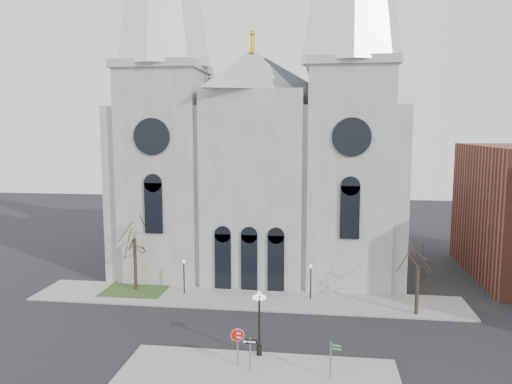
# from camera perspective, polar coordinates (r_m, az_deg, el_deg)

# --- Properties ---
(ground) EXTENTS (160.00, 160.00, 0.00)m
(ground) POSITION_cam_1_polar(r_m,az_deg,el_deg) (37.39, -3.93, -17.71)
(ground) COLOR black
(ground) RESTS_ON ground
(sidewalk_far) EXTENTS (40.00, 6.00, 0.14)m
(sidewalk_far) POSITION_cam_1_polar(r_m,az_deg,el_deg) (47.40, -1.21, -12.08)
(sidewalk_far) COLOR gray
(sidewalk_far) RESTS_ON ground
(grass_patch) EXTENTS (6.00, 5.00, 0.18)m
(grass_patch) POSITION_cam_1_polar(r_m,az_deg,el_deg) (51.08, -13.54, -10.82)
(grass_patch) COLOR #2C461E
(grass_patch) RESTS_ON ground
(cathedral) EXTENTS (33.00, 26.66, 54.00)m
(cathedral) POSITION_cam_1_polar(r_m,az_deg,el_deg) (56.53, 0.62, 10.01)
(cathedral) COLOR gray
(cathedral) RESTS_ON ground
(tree_left) EXTENTS (3.20, 3.20, 7.50)m
(tree_left) POSITION_cam_1_polar(r_m,az_deg,el_deg) (49.67, -13.73, -4.78)
(tree_left) COLOR black
(tree_left) RESTS_ON ground
(tree_right) EXTENTS (3.20, 3.20, 6.00)m
(tree_right) POSITION_cam_1_polar(r_m,az_deg,el_deg) (44.42, 18.04, -7.85)
(tree_right) COLOR black
(tree_right) RESTS_ON ground
(ped_lamp_left) EXTENTS (0.32, 0.32, 3.26)m
(ped_lamp_left) POSITION_cam_1_polar(r_m,az_deg,el_deg) (48.42, -8.24, -8.93)
(ped_lamp_left) COLOR black
(ped_lamp_left) RESTS_ON sidewalk_far
(ped_lamp_right) EXTENTS (0.32, 0.32, 3.26)m
(ped_lamp_right) POSITION_cam_1_polar(r_m,az_deg,el_deg) (46.68, 6.28, -9.52)
(ped_lamp_right) COLOR black
(ped_lamp_right) RESTS_ON sidewalk_far
(stop_sign) EXTENTS (0.92, 0.19, 2.58)m
(stop_sign) POSITION_cam_1_polar(r_m,az_deg,el_deg) (34.34, -2.12, -16.44)
(stop_sign) COLOR slate
(stop_sign) RESTS_ON sidewalk_near
(globe_lamp) EXTENTS (1.16, 1.16, 4.60)m
(globe_lamp) POSITION_cam_1_polar(r_m,az_deg,el_deg) (35.33, 0.37, -13.88)
(globe_lamp) COLOR black
(globe_lamp) RESTS_ON sidewalk_near
(one_way_sign) EXTENTS (0.95, 0.09, 2.17)m
(one_way_sign) POSITION_cam_1_polar(r_m,az_deg,el_deg) (33.95, -0.66, -17.40)
(one_way_sign) COLOR slate
(one_way_sign) RESTS_ON sidewalk_near
(street_name_sign) EXTENTS (0.75, 0.28, 2.42)m
(street_name_sign) POSITION_cam_1_polar(r_m,az_deg,el_deg) (33.20, 8.68, -18.18)
(street_name_sign) COLOR slate
(street_name_sign) RESTS_ON sidewalk_near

